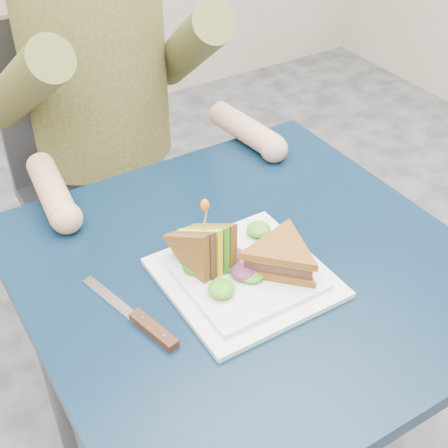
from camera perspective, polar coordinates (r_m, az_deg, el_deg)
table at (r=1.14m, az=2.20°, el=-6.66°), size 0.75×0.75×0.73m
chair at (r=1.74m, az=-11.55°, el=5.65°), size 0.42×0.40×0.93m
diner at (r=1.48m, az=-11.69°, el=16.00°), size 0.54×0.59×0.74m
plate at (r=1.05m, az=1.91°, el=-4.76°), size 0.26×0.26×0.02m
sandwich_flat at (r=1.03m, az=5.27°, el=-2.99°), size 0.21×0.21×0.05m
sandwich_upright at (r=1.03m, az=-1.67°, el=-2.42°), size 0.09×0.15×0.15m
fork at (r=1.00m, az=-1.91°, el=-7.94°), size 0.03×0.18×0.01m
knife at (r=0.98m, az=-7.22°, el=-9.03°), size 0.07×0.22×0.02m
toothpick at (r=0.99m, az=-1.73°, el=0.41°), size 0.01×0.01×0.06m
toothpick_frill at (r=0.97m, az=-1.76°, el=1.72°), size 0.01×0.01×0.02m
lettuce_spill at (r=1.04m, az=1.86°, el=-3.49°), size 0.15×0.13×0.02m
onion_ring at (r=1.04m, az=2.48°, el=-3.25°), size 0.04×0.04×0.02m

